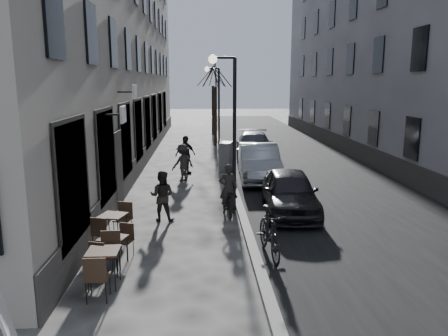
{
  "coord_description": "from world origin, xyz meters",
  "views": [
    {
      "loc": [
        -1.1,
        -8.15,
        4.28
      ],
      "look_at": [
        -0.44,
        4.23,
        1.8
      ],
      "focal_mm": 35.0,
      "sensor_mm": 36.0,
      "label": 1
    }
  ],
  "objects": [
    {
      "name": "bistro_set_c",
      "position": [
        -3.47,
        3.13,
        0.48
      ],
      "size": [
        0.85,
        1.63,
        0.93
      ],
      "rotation": [
        0.0,
        0.0,
        -0.28
      ],
      "color": "#301D15",
      "rests_on": "ground"
    },
    {
      "name": "car_mid",
      "position": [
        1.43,
        10.53,
        0.78
      ],
      "size": [
        1.86,
        4.79,
        1.56
      ],
      "primitive_type": "imported",
      "rotation": [
        0.0,
        0.0,
        -0.04
      ],
      "color": "#9EA2A7",
      "rests_on": "ground"
    },
    {
      "name": "bistro_set_b",
      "position": [
        -3.18,
        1.62,
        0.43
      ],
      "size": [
        0.82,
        1.45,
        0.83
      ],
      "rotation": [
        0.0,
        0.0,
        -0.33
      ],
      "color": "#301D15",
      "rests_on": "ground"
    },
    {
      "name": "bicycle",
      "position": [
        -0.22,
        5.64,
        0.5
      ],
      "size": [
        0.7,
        1.93,
        1.01
      ],
      "primitive_type": "imported",
      "rotation": [
        0.0,
        0.0,
        3.16
      ],
      "color": "black",
      "rests_on": "ground"
    },
    {
      "name": "car_near",
      "position": [
        1.8,
        5.59,
        0.71
      ],
      "size": [
        1.98,
        4.28,
        1.42
      ],
      "primitive_type": "imported",
      "rotation": [
        0.0,
        0.0,
        -0.07
      ],
      "color": "black",
      "rests_on": "ground"
    },
    {
      "name": "tree_near",
      "position": [
        -0.1,
        21.0,
        4.66
      ],
      "size": [
        2.4,
        2.4,
        5.7
      ],
      "color": "black",
      "rests_on": "ground"
    },
    {
      "name": "tree_far",
      "position": [
        -0.1,
        27.0,
        4.66
      ],
      "size": [
        2.4,
        2.4,
        5.7
      ],
      "color": "black",
      "rests_on": "ground"
    },
    {
      "name": "utility_cabinet",
      "position": [
        0.1,
        12.53,
        0.7
      ],
      "size": [
        0.74,
        1.03,
        1.4
      ],
      "primitive_type": "cube",
      "rotation": [
        0.0,
        0.0,
        -0.27
      ],
      "color": "slate",
      "rests_on": "ground"
    },
    {
      "name": "pedestrian_mid",
      "position": [
        -1.89,
        10.5,
        0.81
      ],
      "size": [
        1.2,
        1.08,
        1.61
      ],
      "primitive_type": "imported",
      "rotation": [
        0.0,
        0.0,
        3.75
      ],
      "color": "#2A2725",
      "rests_on": "ground"
    },
    {
      "name": "car_far",
      "position": [
        1.88,
        15.87,
        0.72
      ],
      "size": [
        2.39,
        5.09,
        1.44
      ],
      "primitive_type": "imported",
      "rotation": [
        0.0,
        0.0,
        -0.08
      ],
      "color": "#363840",
      "rests_on": "ground"
    },
    {
      "name": "kerb",
      "position": [
        0.2,
        16.0,
        0.06
      ],
      "size": [
        0.25,
        60.0,
        0.12
      ],
      "primitive_type": "cube",
      "color": "slate",
      "rests_on": "ground"
    },
    {
      "name": "streetlamp_near",
      "position": [
        -0.17,
        6.0,
        3.16
      ],
      "size": [
        0.9,
        0.28,
        5.09
      ],
      "color": "black",
      "rests_on": "ground"
    },
    {
      "name": "building_left",
      "position": [
        -6.0,
        16.5,
        8.0
      ],
      "size": [
        4.0,
        35.0,
        16.0
      ],
      "primitive_type": "cube",
      "color": "#ADA191",
      "rests_on": "ground"
    },
    {
      "name": "building_right",
      "position": [
        9.5,
        16.5,
        8.0
      ],
      "size": [
        4.0,
        35.0,
        16.0
      ],
      "primitive_type": "cube",
      "color": "slate",
      "rests_on": "ground"
    },
    {
      "name": "pedestrian_far",
      "position": [
        -1.83,
        11.93,
        0.9
      ],
      "size": [
        1.12,
        0.95,
        1.8
      ],
      "primitive_type": "imported",
      "rotation": [
        0.0,
        0.0,
        0.59
      ],
      "color": "black",
      "rests_on": "ground"
    },
    {
      "name": "bistro_set_a",
      "position": [
        -3.17,
        0.58,
        0.49
      ],
      "size": [
        0.66,
        1.61,
        0.95
      ],
      "rotation": [
        0.0,
        0.0,
        0.0
      ],
      "color": "#301D15",
      "rests_on": "ground"
    },
    {
      "name": "moped",
      "position": [
        0.56,
        2.0,
        0.6
      ],
      "size": [
        0.74,
        2.05,
        1.21
      ],
      "primitive_type": "imported",
      "rotation": [
        0.0,
        0.0,
        0.09
      ],
      "color": "black",
      "rests_on": "ground"
    },
    {
      "name": "pedestrian_near",
      "position": [
        -2.32,
        5.0,
        0.79
      ],
      "size": [
        0.86,
        0.72,
        1.58
      ],
      "primitive_type": "imported",
      "rotation": [
        0.0,
        0.0,
        2.97
      ],
      "color": "black",
      "rests_on": "ground"
    },
    {
      "name": "ground",
      "position": [
        0.0,
        0.0,
        0.0
      ],
      "size": [
        120.0,
        120.0,
        0.0
      ],
      "primitive_type": "plane",
      "color": "#363431",
      "rests_on": "ground"
    },
    {
      "name": "road",
      "position": [
        3.85,
        16.0,
        0.0
      ],
      "size": [
        7.3,
        60.0,
        0.0
      ],
      "primitive_type": "cube",
      "color": "black",
      "rests_on": "ground"
    },
    {
      "name": "streetlamp_far",
      "position": [
        -0.17,
        18.0,
        3.16
      ],
      "size": [
        0.9,
        0.28,
        5.09
      ],
      "color": "black",
      "rests_on": "ground"
    },
    {
      "name": "cyclist_rider",
      "position": [
        -0.22,
        5.64,
        0.82
      ],
      "size": [
        0.61,
        0.4,
        1.65
      ],
      "primitive_type": "imported",
      "rotation": [
        0.0,
        0.0,
        3.16
      ],
      "color": "black",
      "rests_on": "ground"
    }
  ]
}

